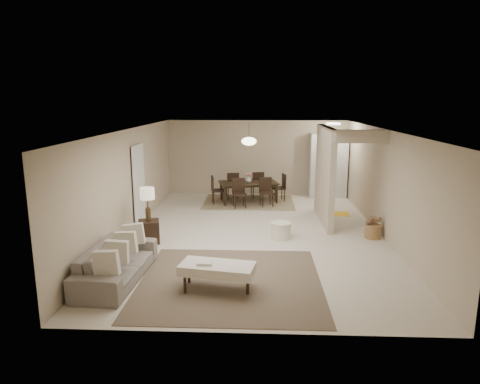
{
  "coord_description": "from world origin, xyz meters",
  "views": [
    {
      "loc": [
        0.06,
        -9.88,
        3.17
      ],
      "look_at": [
        -0.37,
        -0.09,
        1.05
      ],
      "focal_mm": 32.0,
      "sensor_mm": 36.0,
      "label": 1
    }
  ],
  "objects_px": {
    "ottoman_bench": "(217,269)",
    "round_pouf": "(281,230)",
    "wicker_basket": "(373,231)",
    "dining_table": "(249,192)",
    "pantry_cabinet": "(328,166)",
    "sofa": "(117,263)",
    "side_table": "(149,232)"
  },
  "relations": [
    {
      "from": "ottoman_bench",
      "to": "wicker_basket",
      "type": "xyz_separation_m",
      "value": [
        3.37,
        2.91,
        -0.2
      ]
    },
    {
      "from": "ottoman_bench",
      "to": "round_pouf",
      "type": "relative_size",
      "value": 2.77
    },
    {
      "from": "ottoman_bench",
      "to": "side_table",
      "type": "relative_size",
      "value": 2.65
    },
    {
      "from": "ottoman_bench",
      "to": "dining_table",
      "type": "height_order",
      "value": "dining_table"
    },
    {
      "from": "wicker_basket",
      "to": "pantry_cabinet",
      "type": "bearing_deg",
      "value": 95.27
    },
    {
      "from": "pantry_cabinet",
      "to": "dining_table",
      "type": "height_order",
      "value": "pantry_cabinet"
    },
    {
      "from": "pantry_cabinet",
      "to": "side_table",
      "type": "bearing_deg",
      "value": -134.27
    },
    {
      "from": "sofa",
      "to": "round_pouf",
      "type": "xyz_separation_m",
      "value": [
        3.05,
        2.5,
        -0.13
      ]
    },
    {
      "from": "side_table",
      "to": "pantry_cabinet",
      "type": "bearing_deg",
      "value": 45.73
    },
    {
      "from": "pantry_cabinet",
      "to": "wicker_basket",
      "type": "height_order",
      "value": "pantry_cabinet"
    },
    {
      "from": "wicker_basket",
      "to": "dining_table",
      "type": "height_order",
      "value": "dining_table"
    },
    {
      "from": "pantry_cabinet",
      "to": "round_pouf",
      "type": "relative_size",
      "value": 4.35
    },
    {
      "from": "wicker_basket",
      "to": "dining_table",
      "type": "bearing_deg",
      "value": 130.87
    },
    {
      "from": "pantry_cabinet",
      "to": "dining_table",
      "type": "distance_m",
      "value": 2.83
    },
    {
      "from": "pantry_cabinet",
      "to": "side_table",
      "type": "xyz_separation_m",
      "value": [
        -4.75,
        -4.87,
        -0.8
      ]
    },
    {
      "from": "pantry_cabinet",
      "to": "side_table",
      "type": "relative_size",
      "value": 4.17
    },
    {
      "from": "ottoman_bench",
      "to": "side_table",
      "type": "distance_m",
      "value": 2.97
    },
    {
      "from": "sofa",
      "to": "ottoman_bench",
      "type": "distance_m",
      "value": 1.85
    },
    {
      "from": "sofa",
      "to": "ottoman_bench",
      "type": "xyz_separation_m",
      "value": [
        1.83,
        -0.3,
        0.04
      ]
    },
    {
      "from": "pantry_cabinet",
      "to": "wicker_basket",
      "type": "bearing_deg",
      "value": -84.73
    },
    {
      "from": "round_pouf",
      "to": "side_table",
      "type": "bearing_deg",
      "value": -172.03
    },
    {
      "from": "sofa",
      "to": "dining_table",
      "type": "relative_size",
      "value": 1.22
    },
    {
      "from": "side_table",
      "to": "round_pouf",
      "type": "distance_m",
      "value": 3.03
    },
    {
      "from": "dining_table",
      "to": "pantry_cabinet",
      "type": "bearing_deg",
      "value": 5.67
    },
    {
      "from": "ottoman_bench",
      "to": "round_pouf",
      "type": "height_order",
      "value": "ottoman_bench"
    },
    {
      "from": "round_pouf",
      "to": "dining_table",
      "type": "bearing_deg",
      "value": 103.2
    },
    {
      "from": "sofa",
      "to": "wicker_basket",
      "type": "relative_size",
      "value": 5.83
    },
    {
      "from": "sofa",
      "to": "side_table",
      "type": "xyz_separation_m",
      "value": [
        0.05,
        2.08,
        -0.07
      ]
    },
    {
      "from": "dining_table",
      "to": "wicker_basket",
      "type": "bearing_deg",
      "value": -62.38
    },
    {
      "from": "dining_table",
      "to": "side_table",
      "type": "bearing_deg",
      "value": -131.74
    },
    {
      "from": "wicker_basket",
      "to": "dining_table",
      "type": "relative_size",
      "value": 0.21
    },
    {
      "from": "pantry_cabinet",
      "to": "sofa",
      "type": "bearing_deg",
      "value": -124.63
    }
  ]
}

